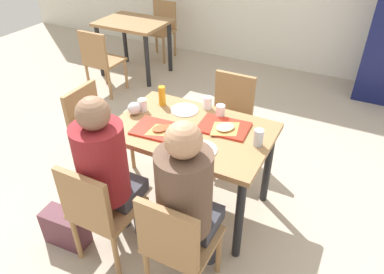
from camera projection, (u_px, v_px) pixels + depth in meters
The scene contains 25 objects.
ground_plane at pixel (192, 203), 3.04m from camera, with size 10.00×10.00×0.02m, color #B7A893.
main_table at pixel (192, 140), 2.68m from camera, with size 1.16×0.76×0.75m.
chair_near_left at pixel (98, 209), 2.32m from camera, with size 0.40×0.40×0.83m.
chair_near_right at pixel (176, 242), 2.10m from camera, with size 0.40×0.40×0.83m.
chair_far_side at pixel (230, 113), 3.33m from camera, with size 0.40×0.40×0.83m.
chair_left_end at pixel (94, 127), 3.13m from camera, with size 0.40×0.40×0.83m.
person_in_red at pixel (107, 167), 2.28m from camera, with size 0.32×0.42×1.24m.
person_in_brown_jacket at pixel (187, 196), 2.06m from camera, with size 0.32×0.42×1.24m.
tray_red_near at pixel (159, 130), 2.59m from camera, with size 0.36×0.26×0.02m, color red.
tray_red_far at pixel (224, 127), 2.62m from camera, with size 0.36×0.26×0.02m, color red.
paper_plate_center at pixel (184, 110), 2.84m from camera, with size 0.22×0.22×0.01m, color white.
paper_plate_near_edge at pixel (201, 150), 2.40m from camera, with size 0.22×0.22×0.01m, color white.
pizza_slice_a at pixel (161, 129), 2.57m from camera, with size 0.21×0.23×0.02m.
pizza_slice_b at pixel (225, 128), 2.58m from camera, with size 0.24×0.26×0.02m.
plastic_cup_a at pixel (207, 103), 2.84m from camera, with size 0.07×0.07×0.10m, color white.
plastic_cup_b at pixel (173, 147), 2.34m from camera, with size 0.07×0.07×0.10m, color white.
plastic_cup_c at pixel (143, 105), 2.81m from camera, with size 0.07×0.07×0.10m, color white.
plastic_cup_d at pixel (220, 111), 2.73m from camera, with size 0.07×0.07×0.10m, color white.
soda_can at pixel (258, 138), 2.41m from camera, with size 0.07×0.07×0.12m, color #B7BCC6.
condiment_bottle at pixel (162, 96), 2.87m from camera, with size 0.06×0.06×0.16m, color orange.
foil_bundle at pixel (134, 108), 2.76m from camera, with size 0.10×0.10×0.10m, color silver.
handbag at pixel (66, 228), 2.63m from camera, with size 0.32×0.16×0.28m, color #592D38.
background_table at pixel (133, 30), 4.88m from camera, with size 0.90×0.70×0.75m.
background_chair_near at pixel (100, 58), 4.42m from camera, with size 0.40×0.40×0.83m.
background_chair_far at pixel (162, 26), 5.50m from camera, with size 0.40×0.40×0.83m.
Camera 1 is at (1.00, -1.96, 2.17)m, focal length 33.70 mm.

